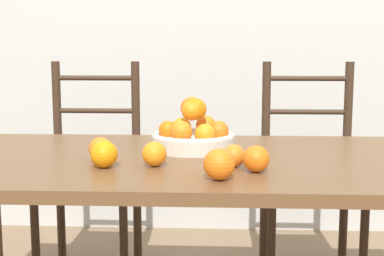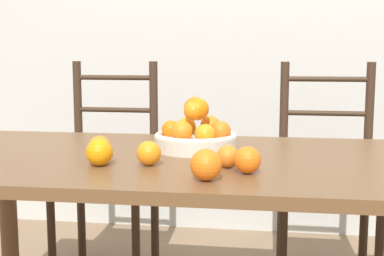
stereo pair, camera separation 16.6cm
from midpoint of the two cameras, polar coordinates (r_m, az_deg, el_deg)
name	(u,v)px [view 2 (the right image)]	position (r m, az deg, el deg)	size (l,w,h in m)	color
wall_back	(237,7)	(3.11, 6.44, 12.76)	(8.00, 0.06, 2.60)	beige
dining_table	(206,184)	(1.70, 4.31, -6.00)	(1.88, 0.87, 0.72)	brown
fruit_bowl	(196,134)	(1.79, 3.08, -0.68)	(0.28, 0.28, 0.18)	beige
orange_loose_0	(149,153)	(1.54, -1.56, -2.74)	(0.07, 0.07, 0.07)	orange
orange_loose_1	(228,156)	(1.53, 6.95, -3.05)	(0.07, 0.07, 0.07)	orange
orange_loose_2	(247,160)	(1.46, 9.18, -3.43)	(0.07, 0.07, 0.07)	orange
orange_loose_3	(99,153)	(1.55, -6.86, -2.64)	(0.08, 0.08, 0.08)	orange
orange_loose_4	(206,165)	(1.37, 4.99, -3.96)	(0.08, 0.08, 0.08)	orange
orange_loose_5	(100,147)	(1.66, -7.03, -2.07)	(0.07, 0.07, 0.07)	orange
chair_left	(108,177)	(2.52, -7.08, -5.23)	(0.42, 0.40, 1.00)	#382619
chair_right	(327,185)	(2.45, 16.09, -5.86)	(0.42, 0.40, 1.00)	#382619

